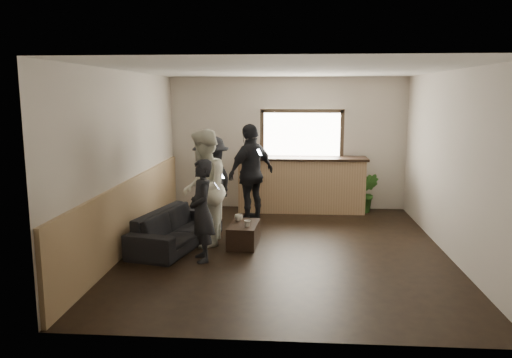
# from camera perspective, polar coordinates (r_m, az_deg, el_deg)

# --- Properties ---
(ground) EXTENTS (5.00, 6.00, 0.01)m
(ground) POSITION_cam_1_polar(r_m,az_deg,el_deg) (8.03, 3.28, -8.03)
(ground) COLOR black
(room_shell) EXTENTS (5.01, 6.01, 2.80)m
(room_shell) POSITION_cam_1_polar(r_m,az_deg,el_deg) (7.76, -2.07, 2.47)
(room_shell) COLOR silver
(room_shell) RESTS_ON ground
(bar_counter) EXTENTS (2.70, 0.68, 2.13)m
(bar_counter) POSITION_cam_1_polar(r_m,az_deg,el_deg) (10.50, 5.19, -0.22)
(bar_counter) COLOR #A47E59
(bar_counter) RESTS_ON ground
(sofa) EXTENTS (1.22, 2.11, 0.58)m
(sofa) POSITION_cam_1_polar(r_m,az_deg,el_deg) (8.24, -9.11, -5.59)
(sofa) COLOR black
(sofa) RESTS_ON ground
(coffee_table) EXTENTS (0.49, 0.83, 0.36)m
(coffee_table) POSITION_cam_1_polar(r_m,az_deg,el_deg) (8.20, -1.40, -6.35)
(coffee_table) COLOR black
(coffee_table) RESTS_ON ground
(cup_a) EXTENTS (0.18, 0.18, 0.11)m
(cup_a) POSITION_cam_1_polar(r_m,az_deg,el_deg) (8.33, -2.00, -4.44)
(cup_a) COLOR silver
(cup_a) RESTS_ON coffee_table
(cup_b) EXTENTS (0.12, 0.12, 0.10)m
(cup_b) POSITION_cam_1_polar(r_m,az_deg,el_deg) (7.97, -1.00, -5.10)
(cup_b) COLOR silver
(cup_b) RESTS_ON coffee_table
(potted_plant) EXTENTS (0.51, 0.44, 0.83)m
(potted_plant) POSITION_cam_1_polar(r_m,az_deg,el_deg) (10.61, 12.52, -1.55)
(potted_plant) COLOR #2D6623
(potted_plant) RESTS_ON ground
(person_a) EXTENTS (0.53, 0.64, 1.51)m
(person_a) POSITION_cam_1_polar(r_m,az_deg,el_deg) (7.36, -6.20, -3.61)
(person_a) COLOR black
(person_a) RESTS_ON ground
(person_b) EXTENTS (0.76, 0.95, 1.89)m
(person_b) POSITION_cam_1_polar(r_m,az_deg,el_deg) (8.08, -6.00, -1.05)
(person_b) COLOR silver
(person_b) RESTS_ON ground
(person_c) EXTENTS (1.02, 1.28, 1.73)m
(person_c) POSITION_cam_1_polar(r_m,az_deg,el_deg) (8.81, -5.14, -0.67)
(person_c) COLOR black
(person_c) RESTS_ON ground
(person_d) EXTENTS (1.08, 1.14, 1.89)m
(person_d) POSITION_cam_1_polar(r_m,az_deg,el_deg) (9.53, -0.53, 0.66)
(person_d) COLOR black
(person_d) RESTS_ON ground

